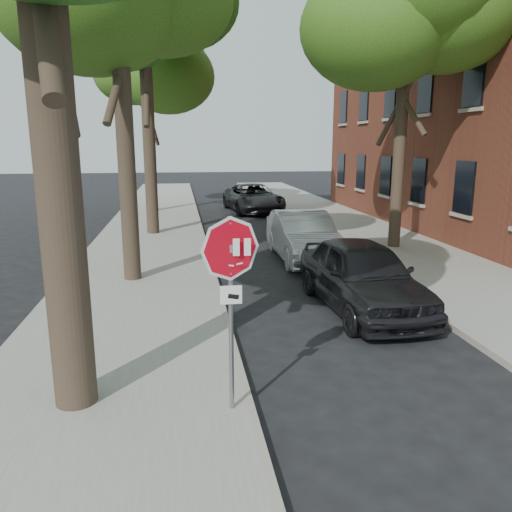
{
  "coord_description": "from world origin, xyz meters",
  "views": [
    {
      "loc": [
        -1.3,
        -6.08,
        3.59
      ],
      "look_at": [
        -0.27,
        0.69,
        2.05
      ],
      "focal_mm": 35.0,
      "sensor_mm": 36.0,
      "label": 1
    }
  ],
  "objects_px": {
    "tree_right": "(405,28)",
    "car_b": "(303,236)",
    "stop_sign": "(231,277)",
    "car_a": "(362,275)",
    "tree_far": "(147,71)",
    "car_d": "(253,198)",
    "tree_mid_b": "(143,21)"
  },
  "relations": [
    {
      "from": "tree_right",
      "to": "car_b",
      "type": "relative_size",
      "value": 2.02
    },
    {
      "from": "stop_sign",
      "to": "car_a",
      "type": "relative_size",
      "value": 0.57
    },
    {
      "from": "car_b",
      "to": "tree_far",
      "type": "bearing_deg",
      "value": 113.47
    },
    {
      "from": "stop_sign",
      "to": "tree_far",
      "type": "xyz_separation_m",
      "value": [
        -2.02,
        21.14,
        5.26
      ]
    },
    {
      "from": "car_a",
      "to": "tree_right",
      "type": "bearing_deg",
      "value": 58.54
    },
    {
      "from": "car_a",
      "to": "car_d",
      "type": "distance_m",
      "value": 16.46
    },
    {
      "from": "tree_far",
      "to": "car_a",
      "type": "bearing_deg",
      "value": -72.71
    },
    {
      "from": "tree_far",
      "to": "car_d",
      "type": "xyz_separation_m",
      "value": [
        5.32,
        -0.63,
        -6.47
      ]
    },
    {
      "from": "tree_mid_b",
      "to": "car_a",
      "type": "xyz_separation_m",
      "value": [
        5.02,
        -10.11,
        -7.22
      ]
    },
    {
      "from": "car_b",
      "to": "car_a",
      "type": "bearing_deg",
      "value": -88.24
    },
    {
      "from": "tree_mid_b",
      "to": "car_d",
      "type": "relative_size",
      "value": 1.93
    },
    {
      "from": "tree_far",
      "to": "car_a",
      "type": "height_order",
      "value": "tree_far"
    },
    {
      "from": "tree_mid_b",
      "to": "tree_far",
      "type": "bearing_deg",
      "value": 92.44
    },
    {
      "from": "car_a",
      "to": "car_d",
      "type": "height_order",
      "value": "car_a"
    },
    {
      "from": "car_b",
      "to": "tree_mid_b",
      "type": "bearing_deg",
      "value": 133.61
    },
    {
      "from": "tree_right",
      "to": "tree_far",
      "type": "bearing_deg",
      "value": 128.34
    },
    {
      "from": "tree_mid_b",
      "to": "tree_right",
      "type": "xyz_separation_m",
      "value": [
        8.4,
        -4.01,
        -0.78
      ]
    },
    {
      "from": "tree_mid_b",
      "to": "car_b",
      "type": "relative_size",
      "value": 2.25
    },
    {
      "from": "car_a",
      "to": "car_b",
      "type": "bearing_deg",
      "value": 88.92
    },
    {
      "from": "stop_sign",
      "to": "car_a",
      "type": "xyz_separation_m",
      "value": [
        3.3,
        4.04,
        -1.17
      ]
    },
    {
      "from": "tree_right",
      "to": "car_d",
      "type": "distance_m",
      "value": 12.68
    },
    {
      "from": "car_a",
      "to": "car_b",
      "type": "xyz_separation_m",
      "value": [
        -0.12,
        4.89,
        -0.02
      ]
    },
    {
      "from": "stop_sign",
      "to": "tree_far",
      "type": "bearing_deg",
      "value": 95.46
    },
    {
      "from": "car_a",
      "to": "car_d",
      "type": "bearing_deg",
      "value": 87.54
    },
    {
      "from": "tree_far",
      "to": "car_b",
      "type": "height_order",
      "value": "tree_far"
    },
    {
      "from": "stop_sign",
      "to": "car_a",
      "type": "bearing_deg",
      "value": 50.77
    },
    {
      "from": "car_b",
      "to": "car_d",
      "type": "xyz_separation_m",
      "value": [
        0.12,
        11.58,
        -0.01
      ]
    },
    {
      "from": "stop_sign",
      "to": "tree_far",
      "type": "distance_m",
      "value": 21.88
    },
    {
      "from": "tree_right",
      "to": "car_b",
      "type": "height_order",
      "value": "tree_right"
    },
    {
      "from": "tree_far",
      "to": "car_b",
      "type": "bearing_deg",
      "value": -66.91
    },
    {
      "from": "car_d",
      "to": "tree_mid_b",
      "type": "bearing_deg",
      "value": -134.14
    },
    {
      "from": "stop_sign",
      "to": "tree_right",
      "type": "xyz_separation_m",
      "value": [
        6.68,
        10.14,
        5.26
      ]
    }
  ]
}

